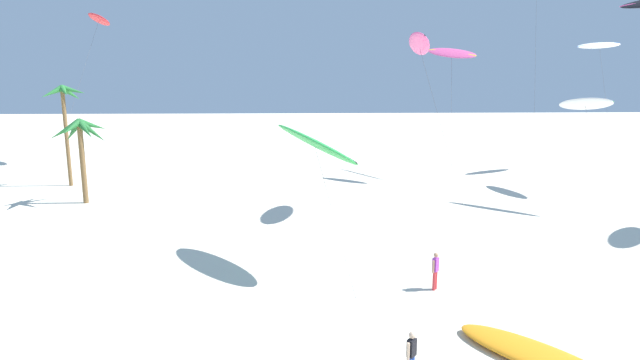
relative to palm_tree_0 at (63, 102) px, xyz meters
The scene contains 11 objects.
palm_tree_0 is the anchor object (origin of this frame).
palm_tree_1 8.08m from the palm_tree_0, 59.58° to the right, with size 4.03×4.35×6.42m.
flying_kite_1 15.86m from the palm_tree_0, 95.40° to the left, with size 4.30×12.42×16.85m.
flying_kite_4 43.74m from the palm_tree_0, ahead, with size 3.28×10.99×8.14m.
flying_kite_5 50.37m from the palm_tree_0, ahead, with size 6.54×10.65×13.23m.
flying_kite_6 34.27m from the palm_tree_0, ahead, with size 4.56×8.30×12.42m.
flying_kite_7 30.48m from the palm_tree_0, 21.23° to the right, with size 3.54×7.12×12.56m.
flying_kite_8 29.56m from the palm_tree_0, 45.15° to the right, with size 4.75×7.51×7.32m.
grounded_kite_1 41.81m from the palm_tree_0, 47.52° to the right, with size 4.86×5.36×0.41m.
person_foreground_walker 36.27m from the palm_tree_0, 43.13° to the right, with size 0.37×0.40×1.72m.
person_near_left 39.72m from the palm_tree_0, 53.34° to the right, with size 0.37×0.40×1.66m.
Camera 1 is at (1.85, 2.74, 9.18)m, focal length 28.97 mm.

